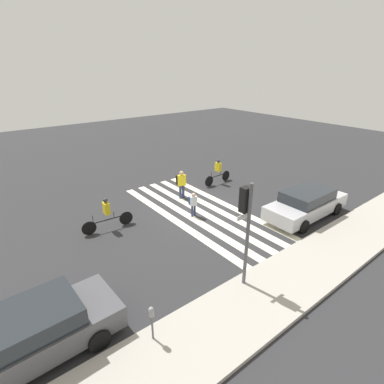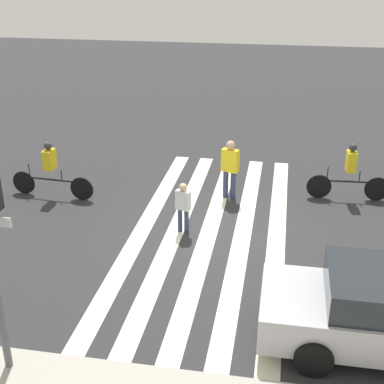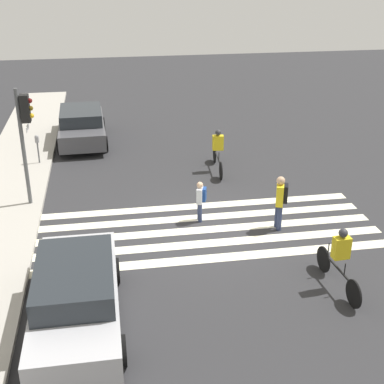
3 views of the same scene
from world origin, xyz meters
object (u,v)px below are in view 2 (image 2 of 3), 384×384
at_px(pedestrian_adult_yellow_jacket, 230,164).
at_px(pedestrian_child_with_backpack, 183,203).
at_px(cyclist_far_lane, 350,170).
at_px(cyclist_near_curb, 50,168).

distance_m(pedestrian_adult_yellow_jacket, pedestrian_child_with_backpack, 2.39).
xyz_separation_m(pedestrian_child_with_backpack, cyclist_far_lane, (-4.13, -2.64, 0.11)).
distance_m(pedestrian_child_with_backpack, cyclist_near_curb, 4.22).
bearing_deg(pedestrian_adult_yellow_jacket, pedestrian_child_with_backpack, 87.46).
bearing_deg(cyclist_far_lane, pedestrian_child_with_backpack, 29.05).
xyz_separation_m(pedestrian_child_with_backpack, cyclist_near_curb, (3.98, -1.37, 0.11)).
height_order(pedestrian_adult_yellow_jacket, pedestrian_child_with_backpack, pedestrian_adult_yellow_jacket).
height_order(pedestrian_child_with_backpack, cyclist_far_lane, cyclist_far_lane).
distance_m(pedestrian_adult_yellow_jacket, cyclist_near_curb, 4.93).
relative_size(pedestrian_adult_yellow_jacket, cyclist_far_lane, 0.74).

